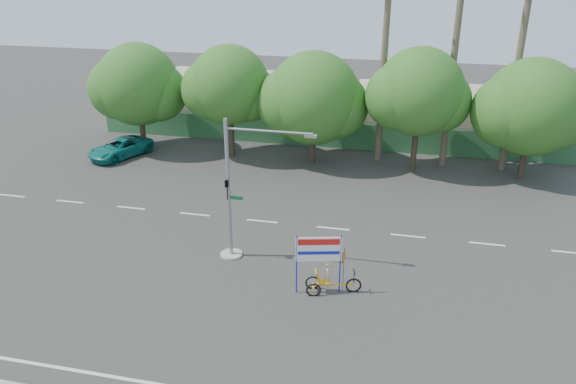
# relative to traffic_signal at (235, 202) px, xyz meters

# --- Properties ---
(ground) EXTENTS (120.00, 120.00, 0.00)m
(ground) POSITION_rel_traffic_signal_xyz_m (2.20, -3.98, -2.92)
(ground) COLOR #33302D
(ground) RESTS_ON ground
(fence) EXTENTS (38.00, 0.08, 2.00)m
(fence) POSITION_rel_traffic_signal_xyz_m (2.20, 17.52, -1.92)
(fence) COLOR #336B3D
(fence) RESTS_ON ground
(building_left) EXTENTS (12.00, 8.00, 4.00)m
(building_left) POSITION_rel_traffic_signal_xyz_m (-7.80, 22.02, -0.92)
(building_left) COLOR #B3A58E
(building_left) RESTS_ON ground
(building_right) EXTENTS (14.00, 8.00, 3.60)m
(building_right) POSITION_rel_traffic_signal_xyz_m (10.20, 22.02, -1.12)
(building_right) COLOR #B3A58E
(building_right) RESTS_ON ground
(tree_far_left) EXTENTS (7.14, 6.00, 7.96)m
(tree_far_left) POSITION_rel_traffic_signal_xyz_m (-11.85, 14.02, 1.84)
(tree_far_left) COLOR #473828
(tree_far_left) RESTS_ON ground
(tree_left) EXTENTS (6.66, 5.60, 8.07)m
(tree_left) POSITION_rel_traffic_signal_xyz_m (-4.85, 14.02, 2.14)
(tree_left) COLOR #473828
(tree_left) RESTS_ON ground
(tree_center) EXTENTS (7.62, 6.40, 7.85)m
(tree_center) POSITION_rel_traffic_signal_xyz_m (1.14, 14.02, 1.55)
(tree_center) COLOR #473828
(tree_center) RESTS_ON ground
(tree_right) EXTENTS (6.90, 5.80, 8.36)m
(tree_right) POSITION_rel_traffic_signal_xyz_m (8.15, 14.02, 2.32)
(tree_right) COLOR #473828
(tree_right) RESTS_ON ground
(tree_far_right) EXTENTS (7.38, 6.20, 7.94)m
(tree_far_right) POSITION_rel_traffic_signal_xyz_m (15.15, 14.02, 1.73)
(tree_far_right) COLOR #473828
(tree_far_right) RESTS_ON ground
(palm_tall) EXTENTS (3.73, 3.79, 17.45)m
(palm_tall) POSITION_rel_traffic_signal_xyz_m (10.20, 15.52, 7.55)
(palm_tall) COLOR #70604C
(palm_tall) RESTS_ON ground
(palm_mid) EXTENTS (3.73, 3.79, 15.45)m
(palm_mid) POSITION_rel_traffic_signal_xyz_m (14.20, 15.52, 6.48)
(palm_mid) COLOR #70604C
(palm_mid) RESTS_ON ground
(palm_short) EXTENTS (3.73, 3.79, 14.45)m
(palm_short) POSITION_rel_traffic_signal_xyz_m (5.70, 15.52, 5.94)
(palm_short) COLOR #70604C
(palm_short) RESTS_ON ground
(traffic_signal) EXTENTS (4.72, 1.10, 7.00)m
(traffic_signal) POSITION_rel_traffic_signal_xyz_m (0.00, 0.00, 0.00)
(traffic_signal) COLOR gray
(traffic_signal) RESTS_ON ground
(trike_billboard) EXTENTS (2.86, 1.07, 2.88)m
(trike_billboard) POSITION_rel_traffic_signal_xyz_m (4.72, -2.19, -1.76)
(trike_billboard) COLOR black
(trike_billboard) RESTS_ON ground
(pickup_truck) EXTENTS (3.99, 5.35, 1.35)m
(pickup_truck) POSITION_rel_traffic_signal_xyz_m (-12.68, 12.04, -2.24)
(pickup_truck) COLOR #117770
(pickup_truck) RESTS_ON ground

